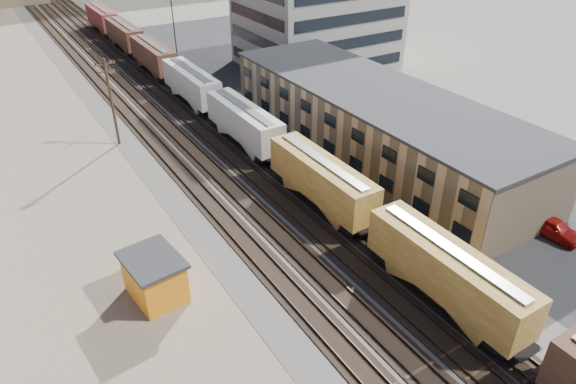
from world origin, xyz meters
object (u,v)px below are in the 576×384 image
utility_pole_north (111,101)px  parked_car_silver (510,169)px  freight_train (215,101)px  parked_car_red (553,228)px  maintenance_shed (155,277)px  parked_car_blue (311,85)px

utility_pole_north → parked_car_silver: utility_pole_north is taller
freight_train → parked_car_red: bearing=-69.5°
maintenance_shed → parked_car_silver: maintenance_shed is taller
utility_pole_north → parked_car_blue: utility_pole_north is taller
parked_car_red → utility_pole_north: bearing=118.5°
freight_train → parked_car_silver: freight_train is taller
parked_car_blue → utility_pole_north: bearing=142.6°
freight_train → maintenance_shed: freight_train is taller
parked_car_silver → maintenance_shed: bearing=109.9°
utility_pole_north → parked_car_silver: bearing=-41.9°
parked_car_red → parked_car_silver: size_ratio=0.96×
maintenance_shed → parked_car_red: maintenance_shed is taller
parked_car_red → parked_car_blue: bearing=80.0°
parked_car_red → freight_train: bearing=104.0°
maintenance_shed → parked_car_blue: size_ratio=0.89×
freight_train → utility_pole_north: (-12.30, 0.18, 2.50)m
freight_train → parked_car_silver: (19.69, -28.47, -2.06)m
freight_train → parked_car_silver: bearing=-55.3°
maintenance_shed → parked_car_blue: bearing=41.5°
parked_car_red → parked_car_silver: (5.73, 8.82, -0.09)m
parked_car_blue → parked_car_silver: bearing=-127.3°
parked_car_red → parked_car_blue: size_ratio=0.85×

